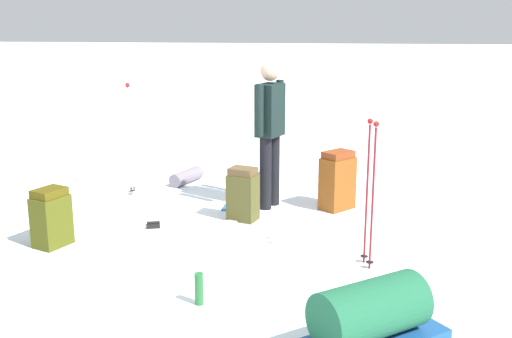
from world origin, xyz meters
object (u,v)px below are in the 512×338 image
at_px(ski_pair_near, 153,227).
at_px(ski_poles_planted_near, 130,134).
at_px(skier_standing, 270,127).
at_px(sleeping_mat_rolled, 186,177).
at_px(backpack_small_spare, 243,195).
at_px(backpack_large_dark, 337,181).
at_px(ski_poles_planted_far, 370,187).
at_px(gear_sled, 370,318).
at_px(backpack_bright, 51,218).
at_px(ski_pair_far, 243,189).
at_px(thermos_bottle, 199,289).

relative_size(ski_pair_near, ski_poles_planted_near, 1.28).
distance_m(skier_standing, sleeping_mat_rolled, 1.73).
height_order(backpack_small_spare, sleeping_mat_rolled, backpack_small_spare).
bearing_deg(skier_standing, backpack_large_dark, -90.40).
relative_size(backpack_large_dark, backpack_small_spare, 1.16).
bearing_deg(ski_pair_near, ski_poles_planted_far, -109.62).
bearing_deg(backpack_large_dark, gear_sled, -177.17).
bearing_deg(backpack_bright, ski_pair_far, -36.96).
height_order(backpack_large_dark, gear_sled, backpack_large_dark).
bearing_deg(backpack_small_spare, gear_sled, -155.52).
distance_m(ski_poles_planted_near, ski_poles_planted_far, 3.45).
xyz_separation_m(ski_pair_near, ski_pair_far, (1.55, -0.77, 0.00)).
relative_size(backpack_small_spare, sleeping_mat_rolled, 1.08).
bearing_deg(sleeping_mat_rolled, ski_pair_far, -108.00).
bearing_deg(ski_pair_far, backpack_bright, 143.04).
bearing_deg(backpack_large_dark, ski_pair_near, 114.43).
bearing_deg(gear_sled, skier_standing, 16.72).
height_order(ski_pair_far, gear_sled, gear_sled).
bearing_deg(ski_pair_near, backpack_small_spare, -67.75).
relative_size(ski_pair_far, ski_poles_planted_near, 1.29).
bearing_deg(thermos_bottle, backpack_large_dark, -23.42).
xyz_separation_m(backpack_large_dark, ski_poles_planted_near, (0.35, 2.56, 0.43)).
height_order(ski_pair_near, ski_pair_far, same).
bearing_deg(ski_poles_planted_far, ski_poles_planted_near, 54.09).
relative_size(skier_standing, ski_poles_planted_far, 1.27).
relative_size(ski_pair_far, backpack_bright, 3.11).
bearing_deg(backpack_small_spare, sleeping_mat_rolled, 33.41).
bearing_deg(thermos_bottle, skier_standing, -7.36).
xyz_separation_m(ski_pair_far, gear_sled, (-3.79, -1.34, 0.21)).
bearing_deg(skier_standing, gear_sled, -163.28).
bearing_deg(backpack_large_dark, thermos_bottle, 156.58).
xyz_separation_m(backpack_large_dark, gear_sled, (-3.13, -0.15, -0.11)).
relative_size(ski_pair_near, sleeping_mat_rolled, 3.26).
bearing_deg(ski_poles_planted_near, backpack_small_spare, -119.77).
bearing_deg(gear_sled, thermos_bottle, 67.13).
bearing_deg(thermos_bottle, ski_poles_planted_far, -55.85).
bearing_deg(gear_sled, ski_pair_near, 43.20).
xyz_separation_m(ski_pair_near, thermos_bottle, (-1.71, -0.83, 0.12)).
relative_size(ski_pair_near, backpack_bright, 3.08).
bearing_deg(skier_standing, sleeping_mat_rolled, 52.61).
distance_m(ski_pair_near, backpack_small_spare, 1.03).
relative_size(skier_standing, backpack_small_spare, 2.87).
distance_m(skier_standing, backpack_bright, 2.60).
xyz_separation_m(backpack_small_spare, sleeping_mat_rolled, (1.43, 0.94, -0.20)).
distance_m(ski_pair_far, backpack_large_dark, 1.40).
bearing_deg(backpack_large_dark, skier_standing, 89.60).
bearing_deg(skier_standing, ski_poles_planted_far, -148.47).
xyz_separation_m(skier_standing, ski_pair_far, (0.65, 0.40, -0.94)).
xyz_separation_m(ski_poles_planted_far, sleeping_mat_rolled, (2.59, 2.22, -0.65)).
bearing_deg(ski_pair_far, sleeping_mat_rolled, 72.00).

